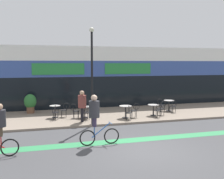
{
  "coord_description": "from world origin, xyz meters",
  "views": [
    {
      "loc": [
        -4.06,
        -9.58,
        3.54
      ],
      "look_at": [
        0.08,
        5.34,
        1.98
      ],
      "focal_mm": 42.0,
      "sensor_mm": 36.0,
      "label": 1
    }
  ],
  "objects_px": {
    "cafe_chair_3_near": "(158,109)",
    "cafe_chair_2_near": "(129,112)",
    "cafe_chair_1_side": "(75,110)",
    "pedestrian_near_end": "(82,103)",
    "cafe_chair_4_near": "(173,105)",
    "bistro_table_0": "(55,109)",
    "cafe_chair_3_side": "(162,107)",
    "planter_pot": "(30,103)",
    "cyclist_0": "(95,116)",
    "cafe_chair_4_side": "(161,104)",
    "cafe_chair_2_side": "(135,109)",
    "cafe_chair_0_side": "(65,109)",
    "bistro_table_3": "(153,108)",
    "bistro_table_2": "(125,109)",
    "bistro_table_4": "(169,103)",
    "lamp_post": "(92,69)",
    "bistro_table_1": "(85,110)",
    "cafe_chair_1_near": "(87,111)"
  },
  "relations": [
    {
      "from": "bistro_table_3",
      "to": "cafe_chair_3_side",
      "type": "distance_m",
      "value": 0.63
    },
    {
      "from": "cafe_chair_3_side",
      "to": "planter_pot",
      "type": "relative_size",
      "value": 0.68
    },
    {
      "from": "bistro_table_2",
      "to": "bistro_table_3",
      "type": "distance_m",
      "value": 2.02
    },
    {
      "from": "bistro_table_1",
      "to": "bistro_table_2",
      "type": "xyz_separation_m",
      "value": [
        2.44,
        -0.8,
        0.04
      ]
    },
    {
      "from": "bistro_table_3",
      "to": "bistro_table_4",
      "type": "height_order",
      "value": "bistro_table_4"
    },
    {
      "from": "bistro_table_2",
      "to": "cafe_chair_3_side",
      "type": "height_order",
      "value": "cafe_chair_3_side"
    },
    {
      "from": "bistro_table_2",
      "to": "cafe_chair_1_near",
      "type": "height_order",
      "value": "cafe_chair_1_near"
    },
    {
      "from": "cafe_chair_1_side",
      "to": "cafe_chair_4_near",
      "type": "distance_m",
      "value": 6.87
    },
    {
      "from": "bistro_table_0",
      "to": "cafe_chair_4_near",
      "type": "bearing_deg",
      "value": -3.14
    },
    {
      "from": "cafe_chair_2_side",
      "to": "cafe_chair_4_near",
      "type": "xyz_separation_m",
      "value": [
        3.18,
        0.88,
        0.0
      ]
    },
    {
      "from": "bistro_table_2",
      "to": "cafe_chair_2_near",
      "type": "xyz_separation_m",
      "value": [
        -0.01,
        -0.62,
        -0.04
      ]
    },
    {
      "from": "cafe_chair_3_near",
      "to": "cafe_chair_2_near",
      "type": "bearing_deg",
      "value": 88.89
    },
    {
      "from": "planter_pot",
      "to": "cyclist_0",
      "type": "distance_m",
      "value": 8.3
    },
    {
      "from": "bistro_table_0",
      "to": "cafe_chair_4_near",
      "type": "xyz_separation_m",
      "value": [
        8.04,
        -0.44,
        -0.03
      ]
    },
    {
      "from": "cafe_chair_2_near",
      "to": "pedestrian_near_end",
      "type": "height_order",
      "value": "pedestrian_near_end"
    },
    {
      "from": "bistro_table_4",
      "to": "cafe_chair_1_side",
      "type": "bearing_deg",
      "value": -174.17
    },
    {
      "from": "planter_pot",
      "to": "bistro_table_2",
      "type": "bearing_deg",
      "value": -29.46
    },
    {
      "from": "bistro_table_2",
      "to": "bistro_table_3",
      "type": "height_order",
      "value": "bistro_table_2"
    },
    {
      "from": "bistro_table_3",
      "to": "pedestrian_near_end",
      "type": "distance_m",
      "value": 4.85
    },
    {
      "from": "cafe_chair_0_side",
      "to": "lamp_post",
      "type": "relative_size",
      "value": 0.17
    },
    {
      "from": "bistro_table_0",
      "to": "cafe_chair_3_side",
      "type": "bearing_deg",
      "value": -8.69
    },
    {
      "from": "cafe_chair_3_side",
      "to": "cafe_chair_4_side",
      "type": "xyz_separation_m",
      "value": [
        0.54,
        1.24,
        0.0
      ]
    },
    {
      "from": "cafe_chair_4_side",
      "to": "cyclist_0",
      "type": "bearing_deg",
      "value": -132.83
    },
    {
      "from": "cafe_chair_1_side",
      "to": "cyclist_0",
      "type": "distance_m",
      "value": 5.34
    },
    {
      "from": "bistro_table_4",
      "to": "cafe_chair_4_side",
      "type": "relative_size",
      "value": 0.85
    },
    {
      "from": "bistro_table_1",
      "to": "cafe_chair_2_near",
      "type": "distance_m",
      "value": 2.81
    },
    {
      "from": "cafe_chair_1_near",
      "to": "cafe_chair_4_side",
      "type": "relative_size",
      "value": 1.0
    },
    {
      "from": "cafe_chair_0_side",
      "to": "cafe_chair_4_side",
      "type": "relative_size",
      "value": 1.0
    },
    {
      "from": "cafe_chair_4_near",
      "to": "planter_pot",
      "type": "xyz_separation_m",
      "value": [
        -9.59,
        2.39,
        0.21
      ]
    },
    {
      "from": "cafe_chair_1_side",
      "to": "cafe_chair_2_side",
      "type": "xyz_separation_m",
      "value": [
        3.69,
        -0.81,
        0.0
      ]
    },
    {
      "from": "bistro_table_3",
      "to": "pedestrian_near_end",
      "type": "height_order",
      "value": "pedestrian_near_end"
    },
    {
      "from": "bistro_table_4",
      "to": "cafe_chair_1_side",
      "type": "distance_m",
      "value": 6.89
    },
    {
      "from": "cafe_chair_0_side",
      "to": "cafe_chair_3_side",
      "type": "bearing_deg",
      "value": 177.55
    },
    {
      "from": "cafe_chair_1_side",
      "to": "pedestrian_near_end",
      "type": "height_order",
      "value": "pedestrian_near_end"
    },
    {
      "from": "bistro_table_0",
      "to": "cafe_chair_3_side",
      "type": "height_order",
      "value": "cafe_chair_3_side"
    },
    {
      "from": "bistro_table_1",
      "to": "bistro_table_4",
      "type": "bearing_deg",
      "value": 6.43
    },
    {
      "from": "cafe_chair_0_side",
      "to": "cafe_chair_2_near",
      "type": "bearing_deg",
      "value": 158.79
    },
    {
      "from": "cafe_chair_4_near",
      "to": "bistro_table_0",
      "type": "bearing_deg",
      "value": 78.31
    },
    {
      "from": "cafe_chair_1_side",
      "to": "cafe_chair_4_near",
      "type": "relative_size",
      "value": 1.0
    },
    {
      "from": "bistro_table_1",
      "to": "pedestrian_near_end",
      "type": "relative_size",
      "value": 0.42
    },
    {
      "from": "bistro_table_0",
      "to": "bistro_table_1",
      "type": "relative_size",
      "value": 0.99
    },
    {
      "from": "planter_pot",
      "to": "cyclist_0",
      "type": "relative_size",
      "value": 0.6
    },
    {
      "from": "bistro_table_0",
      "to": "cyclist_0",
      "type": "bearing_deg",
      "value": -76.62
    },
    {
      "from": "cafe_chair_2_side",
      "to": "cafe_chair_3_near",
      "type": "relative_size",
      "value": 1.0
    },
    {
      "from": "cafe_chair_1_near",
      "to": "cafe_chair_4_side",
      "type": "distance_m",
      "value": 5.75
    },
    {
      "from": "cafe_chair_1_near",
      "to": "cafe_chair_3_near",
      "type": "bearing_deg",
      "value": -104.1
    },
    {
      "from": "cafe_chair_4_side",
      "to": "cafe_chair_1_side",
      "type": "bearing_deg",
      "value": -171.27
    },
    {
      "from": "bistro_table_3",
      "to": "cafe_chair_1_side",
      "type": "relative_size",
      "value": 0.8
    },
    {
      "from": "planter_pot",
      "to": "lamp_post",
      "type": "distance_m",
      "value": 5.97
    },
    {
      "from": "cafe_chair_1_near",
      "to": "lamp_post",
      "type": "distance_m",
      "value": 2.82
    }
  ]
}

